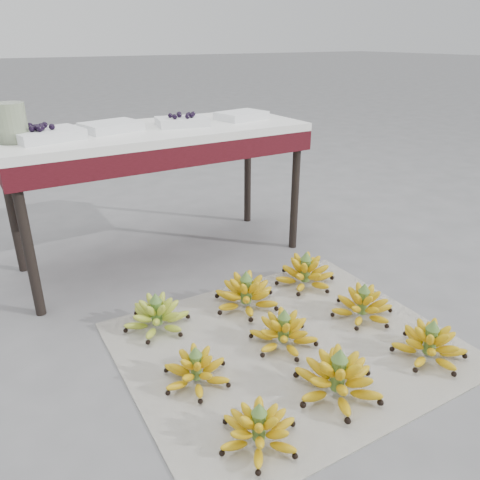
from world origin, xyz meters
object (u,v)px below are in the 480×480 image
bunch_front_left (259,429)px  newspaper_mat (287,345)px  bunch_front_center (338,378)px  tray_far_left (47,134)px  bunch_mid_center (283,332)px  bunch_mid_right (362,305)px  tray_far_right (241,115)px  bunch_back_center (246,294)px  glass_jar (11,123)px  bunch_mid_left (196,370)px  bunch_back_left (157,316)px  bunch_back_right (305,273)px  vendor_table (157,144)px  tray_right (182,121)px  bunch_front_right (430,344)px  tray_left (111,126)px

bunch_front_left → newspaper_mat: bearing=50.8°
bunch_front_center → tray_far_left: bearing=129.5°
bunch_mid_center → bunch_mid_right: bearing=8.9°
bunch_front_left → tray_far_right: size_ratio=1.00×
bunch_mid_center → tray_far_right: size_ratio=1.11×
bunch_back_center → glass_jar: size_ratio=2.28×
newspaper_mat → bunch_mid_left: bearing=-178.8°
bunch_front_left → bunch_back_left: size_ratio=0.78×
bunch_mid_left → bunch_back_right: size_ratio=0.73×
newspaper_mat → vendor_table: bearing=95.6°
vendor_table → tray_right: size_ratio=5.31×
bunch_back_right → vendor_table: vendor_table is taller
bunch_mid_left → tray_right: bearing=58.3°
bunch_front_center → tray_right: tray_right is taller
bunch_mid_center → tray_far_left: size_ratio=1.00×
bunch_mid_center → bunch_back_center: bunch_back_center is taller
bunch_front_left → bunch_front_right: bearing=8.0°
bunch_mid_center → bunch_mid_right: size_ratio=1.02×
tray_far_left → tray_left: size_ratio=1.05×
bunch_front_left → bunch_back_left: bunch_back_left is taller
bunch_back_right → tray_left: tray_left is taller
bunch_front_right → bunch_back_left: bearing=119.6°
bunch_front_right → bunch_back_center: (-0.40, 0.67, 0.01)m
bunch_mid_left → tray_left: bearing=77.3°
bunch_back_center → bunch_back_right: (0.35, 0.02, -0.00)m
bunch_mid_center → tray_right: (0.05, 0.97, 0.67)m
bunch_front_center → bunch_mid_right: (0.42, 0.30, -0.01)m
bunch_back_right → tray_far_right: bearing=66.1°
bunch_front_right → bunch_back_center: size_ratio=0.92×
bunch_front_left → bunch_mid_center: (0.35, 0.36, 0.00)m
bunch_front_right → bunch_mid_right: 0.34m
bunch_front_left → tray_far_right: (0.76, 1.34, 0.67)m
bunch_back_center → bunch_back_right: bearing=22.4°
bunch_back_left → tray_left: 0.94m
bunch_front_center → bunch_back_right: bearing=74.1°
bunch_front_right → bunch_mid_left: size_ratio=1.25×
bunch_back_left → bunch_back_right: (0.76, -0.03, 0.00)m
bunch_front_center → bunch_mid_center: bearing=102.8°
bunch_mid_left → bunch_back_left: size_ratio=0.77×
bunch_mid_left → bunch_front_left: bearing=-91.3°
bunch_front_left → vendor_table: bearing=86.1°
tray_right → bunch_mid_center: bearing=-93.0°
newspaper_mat → bunch_front_center: (-0.02, -0.31, 0.07)m
vendor_table → tray_left: tray_left is taller
bunch_back_right → vendor_table: (-0.46, 0.65, 0.56)m
newspaper_mat → tray_right: tray_right is taller
bunch_mid_right → tray_far_left: 1.55m
vendor_table → glass_jar: size_ratio=9.09×
newspaper_mat → tray_far_left: (-0.61, 0.96, 0.73)m
bunch_front_right → bunch_back_right: 0.69m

